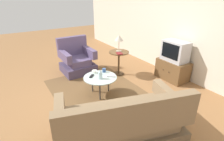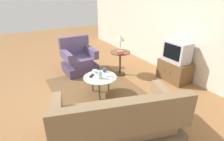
# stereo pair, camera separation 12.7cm
# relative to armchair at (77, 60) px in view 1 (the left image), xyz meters

# --- Properties ---
(ground_plane) EXTENTS (16.00, 16.00, 0.00)m
(ground_plane) POSITION_rel_armchair_xyz_m (1.33, -0.21, -0.33)
(ground_plane) COLOR olive
(back_wall) EXTENTS (9.00, 0.12, 2.70)m
(back_wall) POSITION_rel_armchair_xyz_m (1.33, 2.24, 1.02)
(back_wall) COLOR beige
(back_wall) RESTS_ON ground
(area_rug) EXTENTS (2.68, 1.87, 0.00)m
(area_rug) POSITION_rel_armchair_xyz_m (1.46, -0.05, -0.33)
(area_rug) COLOR brown
(area_rug) RESTS_ON ground
(armchair) EXTENTS (0.81, 0.85, 0.95)m
(armchair) POSITION_rel_armchair_xyz_m (0.00, 0.00, 0.00)
(armchair) COLOR #4B3E5C
(armchair) RESTS_ON ground
(couch) EXTENTS (1.48, 2.06, 0.92)m
(couch) POSITION_rel_armchair_xyz_m (2.78, -0.42, -0.04)
(couch) COLOR brown
(couch) RESTS_ON ground
(coffee_table) EXTENTS (0.72, 0.72, 0.42)m
(coffee_table) POSITION_rel_armchair_xyz_m (1.46, -0.05, 0.06)
(coffee_table) COLOR #B2C6C1
(coffee_table) RESTS_ON ground
(side_table) EXTENTS (0.53, 0.53, 0.65)m
(side_table) POSITION_rel_armchair_xyz_m (0.80, 0.89, 0.14)
(side_table) COLOR brown
(side_table) RESTS_ON ground
(tv_stand) EXTENTS (0.78, 0.50, 0.51)m
(tv_stand) POSITION_rel_armchair_xyz_m (1.78, 1.91, -0.07)
(tv_stand) COLOR brown
(tv_stand) RESTS_ON ground
(television) EXTENTS (0.62, 0.39, 0.50)m
(television) POSITION_rel_armchair_xyz_m (1.78, 1.90, 0.43)
(television) COLOR #B7B7BC
(television) RESTS_ON tv_stand
(table_lamp) EXTENTS (0.22, 0.22, 0.44)m
(table_lamp) POSITION_rel_armchair_xyz_m (0.77, 0.90, 0.67)
(table_lamp) COLOR #9E937A
(table_lamp) RESTS_ON side_table
(vase) EXTENTS (0.09, 0.09, 0.21)m
(vase) POSITION_rel_armchair_xyz_m (1.53, -0.08, 0.20)
(vase) COLOR silver
(vase) RESTS_ON coffee_table
(mug) EXTENTS (0.13, 0.08, 0.08)m
(mug) POSITION_rel_armchair_xyz_m (1.28, 0.16, 0.14)
(mug) COLOR #335184
(mug) RESTS_ON coffee_table
(bowl) EXTENTS (0.12, 0.12, 0.06)m
(bowl) POSITION_rel_armchair_xyz_m (1.20, -0.05, 0.13)
(bowl) COLOR silver
(bowl) RESTS_ON coffee_table
(tv_remote_dark) EXTENTS (0.14, 0.15, 0.02)m
(tv_remote_dark) POSITION_rel_armchair_xyz_m (1.34, -0.19, 0.11)
(tv_remote_dark) COLOR black
(tv_remote_dark) RESTS_ON coffee_table
(tv_remote_silver) EXTENTS (0.15, 0.16, 0.02)m
(tv_remote_silver) POSITION_rel_armchair_xyz_m (1.58, 0.15, 0.11)
(tv_remote_silver) COLOR #B2B2B7
(tv_remote_silver) RESTS_ON coffee_table
(book) EXTENTS (0.21, 0.18, 0.03)m
(book) POSITION_rel_armchair_xyz_m (0.95, 0.80, 0.33)
(book) COLOR maroon
(book) RESTS_ON side_table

